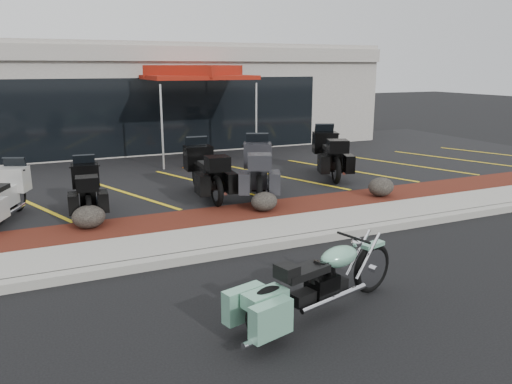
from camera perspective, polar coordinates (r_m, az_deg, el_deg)
name	(u,v)px	position (r m, az deg, el deg)	size (l,w,h in m)	color
ground	(316,263)	(8.44, 6.91, -8.02)	(90.00, 90.00, 0.00)	black
curb	(291,242)	(9.14, 4.02, -5.67)	(24.00, 0.25, 0.15)	gray
sidewalk	(274,230)	(9.73, 2.08, -4.41)	(24.00, 1.20, 0.15)	gray
mulch_bed	(250,214)	(10.76, -0.73, -2.53)	(24.00, 1.20, 0.16)	#3B1B0D
upper_lot	(181,169)	(15.73, -8.56, 2.64)	(26.00, 9.60, 0.15)	black
dealership_building	(138,96)	(21.56, -13.36, 10.67)	(18.00, 8.16, 4.00)	gray
boulder_left	(89,217)	(10.05, -18.58, -2.70)	(0.63, 0.52, 0.44)	black
boulder_mid	(264,201)	(10.66, 0.94, -1.09)	(0.58, 0.49, 0.41)	black
boulder_right	(381,187)	(12.25, 14.09, 0.57)	(0.64, 0.53, 0.45)	black
hero_cruiser	(372,261)	(7.34, 13.12, -7.68)	(2.76, 0.70, 0.97)	#71AF91
touring_white	(17,184)	(11.74, -25.68, 0.79)	(2.02, 0.77, 1.18)	silver
touring_black_front	(86,180)	(11.62, -18.90, 1.27)	(2.00, 0.76, 1.16)	black
touring_black_mid	(197,163)	(12.56, -6.76, 3.30)	(2.33, 0.89, 1.35)	black
touring_grey	(257,161)	(12.63, 0.14, 3.61)	(2.44, 0.93, 1.42)	#2B2B2F
touring_black_rear	(324,147)	(14.94, 7.76, 5.09)	(2.41, 0.92, 1.40)	black
traffic_cone	(189,161)	(15.33, -7.63, 3.58)	(0.33, 0.33, 0.49)	orange
popup_canopy	(195,74)	(16.98, -7.02, 13.25)	(4.18, 4.18, 3.06)	silver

